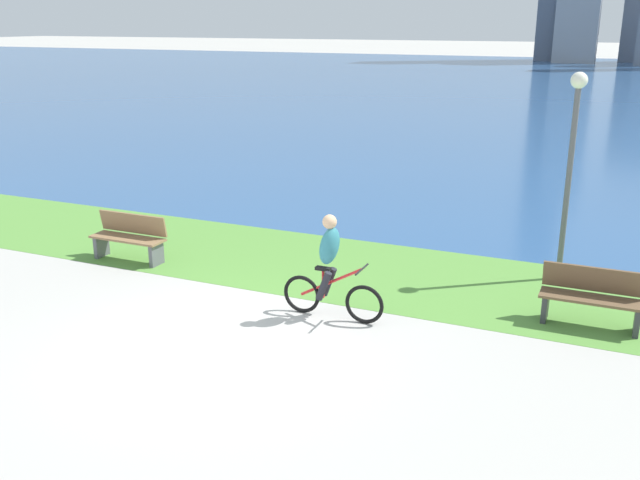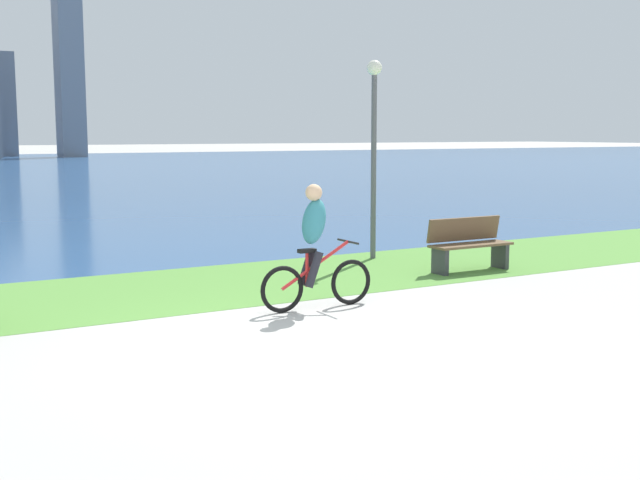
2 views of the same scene
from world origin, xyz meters
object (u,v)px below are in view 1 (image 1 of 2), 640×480
Objects in this scene: bench_far_along_path at (592,298)px; lamppost_tall at (572,146)px; cyclist_lead at (330,267)px; bench_near_path at (129,238)px.

lamppost_tall is at bearing 108.49° from bench_far_along_path.
bench_near_path is (-4.60, 0.99, -0.38)m from cyclist_lead.
bench_far_along_path is 0.41× the size of lamppost_tall.
bench_far_along_path is (8.31, 0.32, 0.00)m from bench_near_path.
bench_near_path is at bearing -163.57° from lamppost_tall.
cyclist_lead is 4.72m from bench_near_path.
lamppost_tall reaches higher than bench_far_along_path.
cyclist_lead reaches higher than bench_near_path.
lamppost_tall reaches higher than bench_near_path.
lamppost_tall is (3.07, 3.25, 1.56)m from cyclist_lead.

